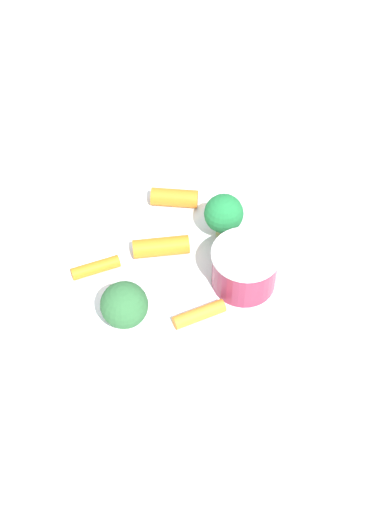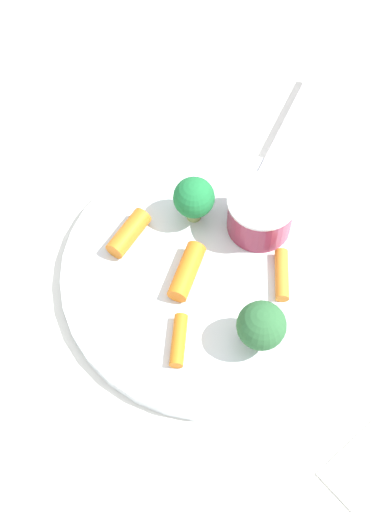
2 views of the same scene
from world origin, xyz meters
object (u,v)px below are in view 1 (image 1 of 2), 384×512
Objects in this scene: sauce_cup at (245,268)px; carrot_stick_2 at (96,268)px; plate at (178,271)px; broccoli_floret_0 at (124,305)px; broccoli_floret_1 at (221,212)px; carrot_stick_1 at (174,198)px; carrot_stick_3 at (199,314)px; carrot_stick_0 at (160,248)px; fork at (343,261)px.

carrot_stick_2 is at bearing -48.03° from sauce_cup.
plate is at bearing -59.15° from sauce_cup.
broccoli_floret_0 is 0.14m from broccoli_floret_1.
carrot_stick_2 reaches higher than plate.
carrot_stick_1 is at bearing -83.80° from broccoli_floret_1.
plate is 0.06m from carrot_stick_3.
carrot_stick_2 is 0.11m from carrot_stick_3.
sauce_cup is 0.14m from carrot_stick_2.
broccoli_floret_0 is 0.07m from carrot_stick_3.
broccoli_floret_1 is at bearing 159.58° from carrot_stick_2.
sauce_cup is at bearing 161.09° from broccoli_floret_0.
broccoli_floret_0 is 0.94× the size of carrot_stick_0.
broccoli_floret_0 reaches higher than fork.
carrot_stick_0 is at bearing -151.33° from broccoli_floret_0.
fork is at bearing 111.62° from carrot_stick_1.
broccoli_floret_1 reaches higher than fork.
fork is (-0.06, 0.11, -0.03)m from broccoli_floret_1.
carrot_stick_2 is 0.95× the size of carrot_stick_3.
plate is at bearing 50.22° from carrot_stick_1.
carrot_stick_2 is 0.29× the size of fork.
carrot_stick_1 is at bearing -144.05° from carrot_stick_0.
sauce_cup reaches higher than fork.
carrot_stick_3 is (-0.03, 0.10, 0.00)m from carrot_stick_2.
fork is (-0.12, 0.10, 0.01)m from plate.
carrot_stick_3 is (0.08, 0.06, -0.02)m from broccoli_floret_1.
broccoli_floret_0 reaches higher than carrot_stick_3.
plate is at bearing 93.99° from carrot_stick_0.
sauce_cup is at bearing 120.85° from plate.
broccoli_floret_0 is 0.21m from fork.
broccoli_floret_0 is 0.09m from carrot_stick_0.
fork is (-0.14, 0.05, -0.00)m from carrot_stick_3.
carrot_stick_0 is 0.07m from carrot_stick_1.
sauce_cup is at bearing 80.20° from carrot_stick_1.
carrot_stick_1 is at bearing -172.40° from carrot_stick_2.
carrot_stick_1 is 0.11m from carrot_stick_2.
sauce_cup is 1.25× the size of broccoli_floret_1.
carrot_stick_1 is at bearing -148.12° from broccoli_floret_0.
carrot_stick_1 is at bearing -99.80° from sauce_cup.
carrot_stick_0 is at bearing -106.48° from carrot_stick_3.
carrot_stick_3 is at bearing -18.10° from fork.
carrot_stick_1 reaches higher than plate.
broccoli_floret_0 is at bearing 28.67° from carrot_stick_0.
plate is 0.08m from carrot_stick_2.
carrot_stick_3 reaches higher than plate.
carrot_stick_2 is at bearing -22.78° from carrot_stick_0.
sauce_cup is 0.06m from broccoli_floret_1.
carrot_stick_0 is 0.06m from carrot_stick_2.
carrot_stick_3 is at bearing 1.39° from sauce_cup.
fork reaches higher than plate.
broccoli_floret_0 is at bearing -18.91° from sauce_cup.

